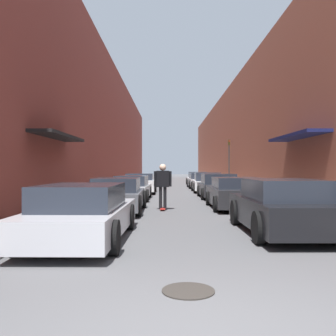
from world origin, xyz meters
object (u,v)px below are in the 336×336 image
Objects in this scene: parked_car_left_0 at (85,213)px; parked_car_left_2 at (133,188)px; parked_car_right_5 at (199,179)px; skateboarder at (164,182)px; parked_car_right_4 at (201,181)px; parked_car_left_1 at (119,195)px; parked_car_right_0 at (284,207)px; parked_car_right_3 at (208,183)px; parked_car_right_1 at (237,193)px; parked_car_right_2 at (219,187)px; manhole_cover at (190,291)px; traffic_light at (231,158)px; parked_car_left_3 at (142,183)px.

parked_car_left_0 is 10.80m from parked_car_left_2.
skateboarder reaches higher than parked_car_right_5.
parked_car_right_4 reaches higher than parked_car_left_2.
parked_car_left_1 is at bearing -101.95° from parked_car_right_5.
parked_car_left_2 is (0.02, 5.30, -0.02)m from parked_car_left_1.
parked_car_right_5 is at bearing 90.01° from parked_car_right_0.
parked_car_right_3 is (4.51, 11.52, 0.02)m from parked_car_left_1.
parked_car_right_5 is (0.22, 5.38, 0.00)m from parked_car_right_4.
parked_car_right_1 is (4.58, 1.13, -0.01)m from parked_car_left_1.
parked_car_right_2 is 5.07m from parked_car_right_3.
parked_car_right_5 reaches higher than manhole_cover.
skateboarder reaches higher than parked_car_left_2.
parked_car_right_3 is 7.41m from traffic_light.
parked_car_right_4 is 5.39m from parked_car_right_5.
traffic_light is (2.64, 1.41, 1.91)m from parked_car_right_4.
parked_car_right_3 is 5.26m from parked_car_right_4.
parked_car_left_2 is at bearing 115.29° from parked_car_right_0.
parked_car_left_2 is at bearing 109.24° from skateboarder.
manhole_cover is at bearing -57.73° from parked_car_left_0.
parked_car_left_2 is 7.67m from parked_car_right_3.
parked_car_right_2 is 15.59m from manhole_cover.
parked_car_right_4 is at bearing 54.60° from parked_car_left_3.
parked_car_left_3 is 4.57m from parked_car_right_3.
parked_car_left_3 is (0.02, 5.25, 0.04)m from parked_car_left_2.
parked_car_right_0 reaches higher than parked_car_left_3.
parked_car_right_5 is 5.74× the size of manhole_cover.
parked_car_right_5 is (4.65, 11.61, -0.03)m from parked_car_left_3.
traffic_light is (7.14, 23.70, 1.91)m from parked_car_left_0.
parked_car_right_4 is (4.50, 22.28, -0.01)m from parked_car_left_0.
parked_car_left_3 is at bearing 115.71° from parked_car_right_1.
parked_car_right_4 is (4.45, 11.48, 0.01)m from parked_car_left_2.
manhole_cover is at bearing -83.87° from parked_car_left_3.
parked_car_right_0 is at bearing -44.38° from parked_car_left_1.
parked_car_right_1 reaches higher than parked_car_left_2.
parked_car_left_3 is at bearing 96.13° from manhole_cover.
parked_car_right_3 reaches higher than parked_car_right_2.
traffic_light is (5.44, 17.61, 1.42)m from skateboarder.
parked_car_right_4 is at bearing 78.58° from parked_car_left_0.
parked_car_left_0 is 1.07× the size of parked_car_left_2.
parked_car_left_2 is 1.14× the size of traffic_light.
parked_car_left_1 is 5.30m from parked_car_left_2.
parked_car_left_3 reaches higher than manhole_cover.
parked_car_left_0 is 1.07× the size of parked_car_right_0.
parked_car_right_0 is 21.38m from parked_car_right_4.
traffic_light reaches higher than skateboarder.
parked_car_right_2 is at bearing 80.98° from manhole_cover.
traffic_light is at bearing 28.13° from parked_car_right_4.
parked_car_left_0 is 24.82m from traffic_light.
parked_car_right_0 is 5.73m from parked_car_right_1.
traffic_light is (7.09, 12.89, 1.93)m from parked_car_left_2.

